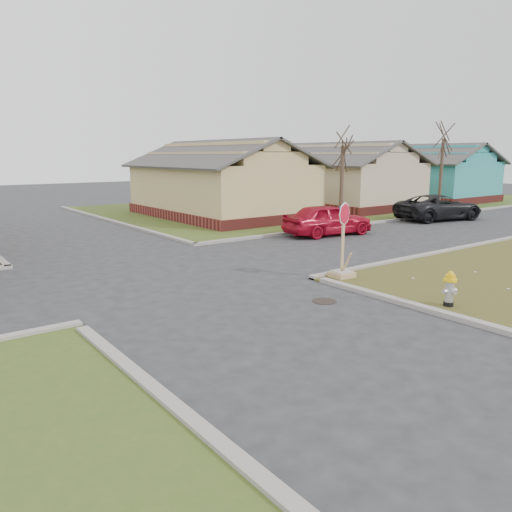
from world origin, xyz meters
TOP-DOWN VIEW (x-y plane):
  - ground at (0.00, 0.00)m, footprint 120.00×120.00m
  - verge_far_right at (22.00, 18.00)m, footprint 37.00×19.00m
  - curbs at (0.00, 5.00)m, footprint 80.00×40.00m
  - manhole at (2.20, -0.50)m, footprint 0.64×0.64m
  - side_house_yellow at (10.00, 16.50)m, footprint 7.60×11.60m
  - side_house_tan at (20.00, 16.50)m, footprint 7.60×11.60m
  - side_house_teal at (30.00, 16.50)m, footprint 7.60×11.60m
  - tree_mid_right at (14.00, 10.20)m, footprint 0.22×0.22m
  - tree_far_right at (24.00, 10.50)m, footprint 0.22×0.22m
  - fire_hydrant at (4.28, -2.76)m, footprint 0.33×0.33m
  - stop_sign at (4.36, 0.94)m, footprint 0.66×0.64m
  - red_sedan at (10.06, 7.28)m, footprint 4.60×2.35m
  - dark_pickup at (19.29, 7.43)m, footprint 5.68×3.48m

SIDE VIEW (x-z plane):
  - ground at x=0.00m, z-range 0.00..0.00m
  - curbs at x=0.00m, z-range -0.06..0.06m
  - manhole at x=2.20m, z-range 0.00..0.01m
  - verge_far_right at x=22.00m, z-range 0.00..0.05m
  - fire_hydrant at x=4.28m, z-range 0.09..0.99m
  - stop_sign at x=4.36m, z-range -0.61..1.71m
  - dark_pickup at x=19.29m, z-range 0.00..1.47m
  - red_sedan at x=10.06m, z-range 0.00..1.50m
  - tree_mid_right at x=14.00m, z-range 0.05..4.25m
  - side_house_yellow at x=10.00m, z-range -0.16..4.54m
  - side_house_tan at x=20.00m, z-range -0.16..4.54m
  - side_house_teal at x=30.00m, z-range -0.16..4.54m
  - tree_far_right at x=24.00m, z-range 0.05..4.81m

